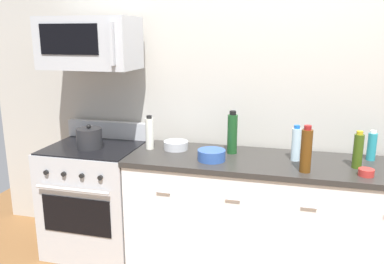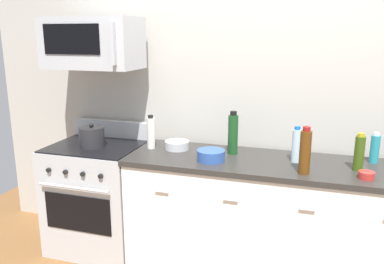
{
  "view_description": "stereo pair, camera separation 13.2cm",
  "coord_description": "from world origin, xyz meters",
  "px_view_note": "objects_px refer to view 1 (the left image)",
  "views": [
    {
      "loc": [
        0.11,
        -2.81,
        1.82
      ],
      "look_at": [
        -0.61,
        -0.05,
        1.11
      ],
      "focal_mm": 36.84,
      "sensor_mm": 36.0,
      "label": 1
    },
    {
      "loc": [
        0.23,
        -2.77,
        1.82
      ],
      "look_at": [
        -0.61,
        -0.05,
        1.11
      ],
      "focal_mm": 36.84,
      "sensor_mm": 36.0,
      "label": 2
    }
  ],
  "objects_px": {
    "bowl_blue_mixing": "(212,155)",
    "bowl_red_small": "(366,172)",
    "microwave": "(90,43)",
    "bottle_olive_oil": "(358,151)",
    "stockpot": "(89,138)",
    "bottle_dish_soap": "(372,146)",
    "bottle_water_clear": "(296,144)",
    "bottle_wine_amber": "(306,150)",
    "bottle_vinegar_white": "(150,133)",
    "bottle_wine_green": "(232,133)",
    "range_oven": "(96,197)",
    "bowl_steel_prep": "(176,145)"
  },
  "relations": [
    {
      "from": "range_oven",
      "to": "bottle_olive_oil",
      "type": "distance_m",
      "value": 2.1
    },
    {
      "from": "bottle_olive_oil",
      "to": "bottle_dish_soap",
      "type": "relative_size",
      "value": 1.17
    },
    {
      "from": "bottle_olive_oil",
      "to": "stockpot",
      "type": "height_order",
      "value": "bottle_olive_oil"
    },
    {
      "from": "bottle_olive_oil",
      "to": "bottle_dish_soap",
      "type": "distance_m",
      "value": 0.25
    },
    {
      "from": "bottle_wine_green",
      "to": "bowl_blue_mixing",
      "type": "height_order",
      "value": "bottle_wine_green"
    },
    {
      "from": "bottle_water_clear",
      "to": "bottle_dish_soap",
      "type": "relative_size",
      "value": 1.18
    },
    {
      "from": "bottle_water_clear",
      "to": "bowl_blue_mixing",
      "type": "height_order",
      "value": "bottle_water_clear"
    },
    {
      "from": "bottle_water_clear",
      "to": "bottle_vinegar_white",
      "type": "relative_size",
      "value": 0.96
    },
    {
      "from": "bowl_red_small",
      "to": "bowl_steel_prep",
      "type": "distance_m",
      "value": 1.41
    },
    {
      "from": "bowl_blue_mixing",
      "to": "bottle_water_clear",
      "type": "bearing_deg",
      "value": 14.27
    },
    {
      "from": "microwave",
      "to": "bottle_dish_soap",
      "type": "bearing_deg",
      "value": 3.83
    },
    {
      "from": "bottle_vinegar_white",
      "to": "stockpot",
      "type": "distance_m",
      "value": 0.49
    },
    {
      "from": "bottle_vinegar_white",
      "to": "stockpot",
      "type": "bearing_deg",
      "value": -167.18
    },
    {
      "from": "bottle_wine_green",
      "to": "bottle_dish_soap",
      "type": "distance_m",
      "value": 1.02
    },
    {
      "from": "bowl_blue_mixing",
      "to": "range_oven",
      "type": "bearing_deg",
      "value": 173.78
    },
    {
      "from": "bottle_vinegar_white",
      "to": "bottle_olive_oil",
      "type": "height_order",
      "value": "bottle_vinegar_white"
    },
    {
      "from": "bottle_wine_green",
      "to": "bottle_wine_amber",
      "type": "xyz_separation_m",
      "value": [
        0.54,
        -0.3,
        -0.01
      ]
    },
    {
      "from": "bottle_water_clear",
      "to": "bottle_olive_oil",
      "type": "distance_m",
      "value": 0.42
    },
    {
      "from": "bottle_water_clear",
      "to": "bowl_red_small",
      "type": "distance_m",
      "value": 0.51
    },
    {
      "from": "bowl_red_small",
      "to": "bottle_water_clear",
      "type": "bearing_deg",
      "value": 154.29
    },
    {
      "from": "microwave",
      "to": "bowl_blue_mixing",
      "type": "relative_size",
      "value": 3.63
    },
    {
      "from": "bottle_wine_green",
      "to": "range_oven",
      "type": "bearing_deg",
      "value": -174.71
    },
    {
      "from": "bowl_blue_mixing",
      "to": "bowl_red_small",
      "type": "relative_size",
      "value": 2.04
    },
    {
      "from": "range_oven",
      "to": "microwave",
      "type": "bearing_deg",
      "value": 89.71
    },
    {
      "from": "bottle_olive_oil",
      "to": "bowl_steel_prep",
      "type": "height_order",
      "value": "bottle_olive_oil"
    },
    {
      "from": "bottle_vinegar_white",
      "to": "bowl_blue_mixing",
      "type": "relative_size",
      "value": 1.34
    },
    {
      "from": "microwave",
      "to": "bottle_vinegar_white",
      "type": "bearing_deg",
      "value": 1.24
    },
    {
      "from": "bottle_olive_oil",
      "to": "bowl_red_small",
      "type": "xyz_separation_m",
      "value": [
        0.04,
        -0.15,
        -0.1
      ]
    },
    {
      "from": "stockpot",
      "to": "bottle_wine_amber",
      "type": "bearing_deg",
      "value": -4.97
    },
    {
      "from": "bottle_wine_amber",
      "to": "bottle_dish_soap",
      "type": "distance_m",
      "value": 0.61
    },
    {
      "from": "bowl_red_small",
      "to": "bottle_dish_soap",
      "type": "bearing_deg",
      "value": 76.79
    },
    {
      "from": "microwave",
      "to": "bottle_water_clear",
      "type": "bearing_deg",
      "value": -0.18
    },
    {
      "from": "bottle_olive_oil",
      "to": "bowl_blue_mixing",
      "type": "height_order",
      "value": "bottle_olive_oil"
    },
    {
      "from": "range_oven",
      "to": "bowl_blue_mixing",
      "type": "relative_size",
      "value": 5.22
    },
    {
      "from": "bottle_dish_soap",
      "to": "stockpot",
      "type": "height_order",
      "value": "bottle_dish_soap"
    },
    {
      "from": "microwave",
      "to": "stockpot",
      "type": "height_order",
      "value": "microwave"
    },
    {
      "from": "bottle_dish_soap",
      "to": "bowl_red_small",
      "type": "xyz_separation_m",
      "value": [
        -0.09,
        -0.37,
        -0.08
      ]
    },
    {
      "from": "bottle_olive_oil",
      "to": "bowl_red_small",
      "type": "distance_m",
      "value": 0.19
    },
    {
      "from": "bowl_blue_mixing",
      "to": "bowl_steel_prep",
      "type": "height_order",
      "value": "bowl_blue_mixing"
    },
    {
      "from": "bottle_water_clear",
      "to": "bowl_blue_mixing",
      "type": "bearing_deg",
      "value": -165.73
    },
    {
      "from": "bowl_red_small",
      "to": "stockpot",
      "type": "relative_size",
      "value": 0.49
    },
    {
      "from": "bottle_wine_amber",
      "to": "bowl_red_small",
      "type": "height_order",
      "value": "bottle_wine_amber"
    },
    {
      "from": "bottle_dish_soap",
      "to": "stockpot",
      "type": "distance_m",
      "value": 2.16
    },
    {
      "from": "bottle_wine_amber",
      "to": "bowl_blue_mixing",
      "type": "bearing_deg",
      "value": 172.37
    },
    {
      "from": "bottle_wine_green",
      "to": "bottle_dish_soap",
      "type": "relative_size",
      "value": 1.5
    },
    {
      "from": "microwave",
      "to": "bottle_vinegar_white",
      "type": "xyz_separation_m",
      "value": [
        0.48,
        0.01,
        -0.7
      ]
    },
    {
      "from": "bottle_vinegar_white",
      "to": "bottle_olive_oil",
      "type": "xyz_separation_m",
      "value": [
        1.55,
        -0.08,
        -0.01
      ]
    },
    {
      "from": "bowl_red_small",
      "to": "range_oven",
      "type": "bearing_deg",
      "value": 175.08
    },
    {
      "from": "bottle_wine_amber",
      "to": "stockpot",
      "type": "bearing_deg",
      "value": 175.03
    },
    {
      "from": "bottle_water_clear",
      "to": "bowl_steel_prep",
      "type": "relative_size",
      "value": 1.34
    }
  ]
}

